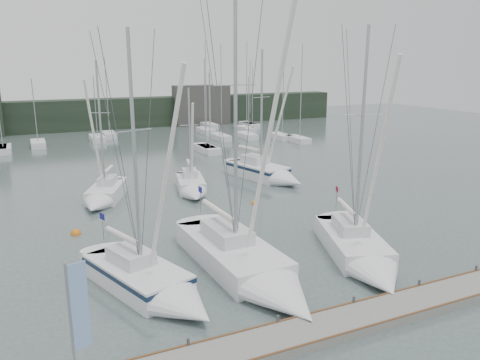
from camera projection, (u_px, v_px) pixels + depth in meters
name	position (u px, v px, depth m)	size (l,w,h in m)	color
ground	(273.00, 282.00, 24.40)	(160.00, 160.00, 0.00)	#475653
dock	(330.00, 326.00, 19.94)	(24.00, 2.00, 0.40)	slate
far_treeline	(97.00, 114.00, 78.38)	(90.00, 4.00, 5.00)	black
far_building_right	(202.00, 105.00, 83.64)	(10.00, 3.00, 7.00)	#43403D
mast_forest	(146.00, 138.00, 67.07)	(53.69, 25.34, 14.84)	silver
sailboat_near_left	(156.00, 286.00, 22.66)	(5.62, 9.28, 13.62)	silver
sailboat_near_center	(254.00, 271.00, 24.24)	(3.98, 12.71, 17.07)	silver
sailboat_near_right	(363.00, 257.00, 26.20)	(6.02, 10.09, 14.08)	silver
sailboat_mid_b	(102.00, 197.00, 37.76)	(4.97, 7.47, 11.99)	silver
sailboat_mid_c	(192.00, 188.00, 40.38)	(3.70, 7.20, 9.72)	silver
sailboat_mid_d	(269.00, 174.00, 44.89)	(5.14, 9.54, 13.17)	silver
buoy_a	(180.00, 230.00, 31.86)	(0.50, 0.50, 0.50)	orange
buoy_b	(254.00, 204.00, 37.76)	(0.53, 0.53, 0.53)	orange
buoy_c	(76.00, 234.00, 31.16)	(0.70, 0.70, 0.70)	orange
dock_banner	(77.00, 314.00, 15.32)	(0.68, 0.26, 4.64)	#9B9DA2
seagull	(243.00, 127.00, 23.89)	(1.00, 0.48, 0.20)	white
buoy_d	(188.00, 224.00, 33.08)	(0.44, 0.44, 0.44)	orange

